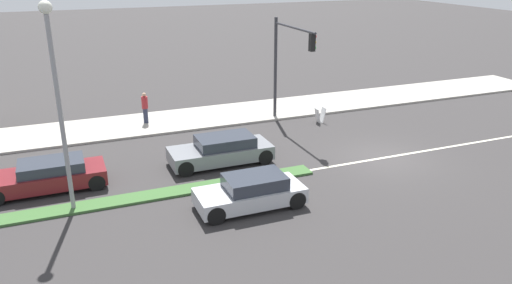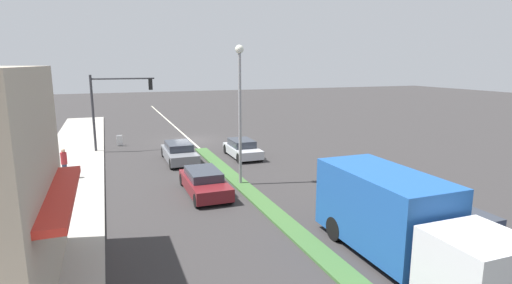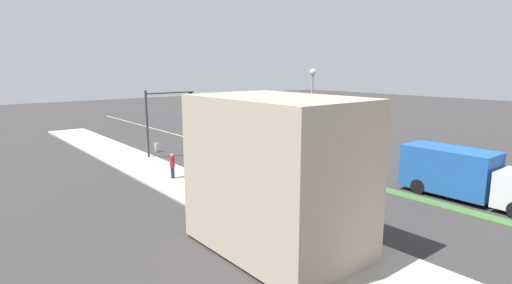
{
  "view_description": "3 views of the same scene",
  "coord_description": "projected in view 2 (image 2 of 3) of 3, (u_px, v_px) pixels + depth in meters",
  "views": [
    {
      "loc": [
        -17.71,
        13.56,
        8.72
      ],
      "look_at": [
        0.65,
        6.19,
        1.41
      ],
      "focal_mm": 35.0,
      "sensor_mm": 36.0,
      "label": 1
    },
    {
      "loc": [
        6.61,
        33.67,
        6.53
      ],
      "look_at": [
        -1.99,
        10.83,
        1.71
      ],
      "focal_mm": 28.0,
      "sensor_mm": 36.0,
      "label": 2
    },
    {
      "loc": [
        21.3,
        33.4,
        7.6
      ],
      "look_at": [
        1.16,
        8.75,
        1.59
      ],
      "focal_mm": 28.0,
      "sensor_mm": 36.0,
      "label": 3
    }
  ],
  "objects": [
    {
      "name": "ground_plane",
      "position": [
        271.0,
        211.0,
        17.94
      ],
      "size": [
        160.0,
        160.0,
        0.0
      ],
      "primitive_type": "plane",
      "color": "#333030"
    },
    {
      "name": "sidewalk_right",
      "position": [
        46.0,
        246.0,
        14.35
      ],
      "size": [
        4.0,
        73.0,
        0.12
      ],
      "primitive_type": "cube",
      "color": "#A8A399",
      "rests_on": "ground"
    },
    {
      "name": "lane_marking_center",
      "position": [
        190.0,
        140.0,
        34.46
      ],
      "size": [
        0.16,
        60.0,
        0.01
      ],
      "primitive_type": "cube",
      "color": "beige",
      "rests_on": "ground"
    },
    {
      "name": "traffic_signal_main",
      "position": [
        113.0,
        100.0,
        29.53
      ],
      "size": [
        4.59,
        0.34,
        5.6
      ],
      "color": "#333338",
      "rests_on": "sidewalk_right"
    },
    {
      "name": "street_lamp",
      "position": [
        240.0,
        97.0,
        20.96
      ],
      "size": [
        0.44,
        0.44,
        7.37
      ],
      "color": "gray",
      "rests_on": "median_strip"
    },
    {
      "name": "pedestrian",
      "position": [
        64.0,
        163.0,
        22.5
      ],
      "size": [
        0.34,
        0.34,
        1.71
      ],
      "color": "#282D42",
      "rests_on": "sidewalk_right"
    },
    {
      "name": "warning_aframe_sign",
      "position": [
        120.0,
        140.0,
        32.15
      ],
      "size": [
        0.45,
        0.53,
        0.84
      ],
      "color": "silver",
      "rests_on": "ground"
    },
    {
      "name": "delivery_truck",
      "position": [
        400.0,
        220.0,
        13.15
      ],
      "size": [
        2.44,
        7.5,
        2.87
      ],
      "color": "silver",
      "rests_on": "ground"
    },
    {
      "name": "suv_grey",
      "position": [
        179.0,
        152.0,
        26.94
      ],
      "size": [
        1.87,
        4.56,
        1.27
      ],
      "color": "slate",
      "rests_on": "ground"
    },
    {
      "name": "sedan_silver",
      "position": [
        242.0,
        149.0,
        28.19
      ],
      "size": [
        1.75,
        4.0,
        1.23
      ],
      "color": "#B7BABF",
      "rests_on": "ground"
    },
    {
      "name": "coupe_blue",
      "position": [
        463.0,
        231.0,
        14.22
      ],
      "size": [
        1.79,
        4.3,
        1.36
      ],
      "color": "#284793",
      "rests_on": "ground"
    },
    {
      "name": "sedan_maroon",
      "position": [
        204.0,
        182.0,
        20.28
      ],
      "size": [
        1.82,
        4.49,
        1.21
      ],
      "color": "maroon",
      "rests_on": "ground"
    }
  ]
}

